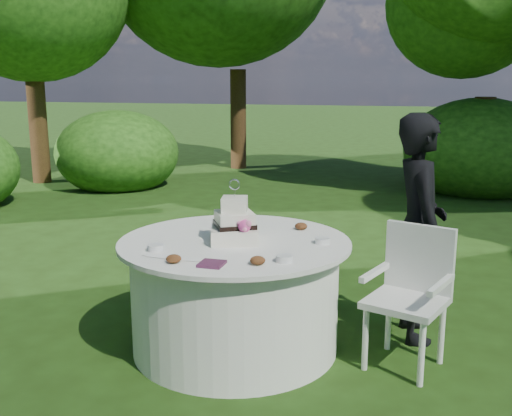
# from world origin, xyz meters

# --- Properties ---
(ground) EXTENTS (80.00, 80.00, 0.00)m
(ground) POSITION_xyz_m (0.00, 0.00, 0.00)
(ground) COLOR #1C330E
(ground) RESTS_ON ground
(napkins) EXTENTS (0.14, 0.14, 0.02)m
(napkins) POSITION_xyz_m (0.05, -0.57, 0.78)
(napkins) COLOR #4D213D
(napkins) RESTS_ON table
(feather_plume) EXTENTS (0.48, 0.07, 0.01)m
(feather_plume) POSITION_xyz_m (-0.19, -0.51, 0.78)
(feather_plume) COLOR white
(feather_plume) RESTS_ON table
(guest) EXTENTS (0.53, 0.67, 1.61)m
(guest) POSITION_xyz_m (1.18, 0.55, 0.80)
(guest) COLOR black
(guest) RESTS_ON ground
(table) EXTENTS (1.56, 1.56, 0.77)m
(table) POSITION_xyz_m (0.00, 0.00, 0.39)
(table) COLOR white
(table) RESTS_ON ground
(cake) EXTENTS (0.39, 0.39, 0.42)m
(cake) POSITION_xyz_m (0.01, -0.03, 0.88)
(cake) COLOR silver
(cake) RESTS_ON table
(chair) EXTENTS (0.58, 0.58, 0.91)m
(chair) POSITION_xyz_m (1.16, 0.11, 0.52)
(chair) COLOR silver
(chair) RESTS_ON ground
(votives) EXTENTS (1.08, 0.56, 0.04)m
(votives) POSITION_xyz_m (0.21, -0.23, 0.79)
(votives) COLOR silver
(votives) RESTS_ON table
(petal_cups) EXTENTS (0.64, 1.08, 0.05)m
(petal_cups) POSITION_xyz_m (0.16, -0.21, 0.79)
(petal_cups) COLOR #562D16
(petal_cups) RESTS_ON table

